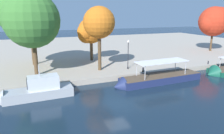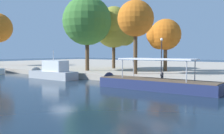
% 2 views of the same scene
% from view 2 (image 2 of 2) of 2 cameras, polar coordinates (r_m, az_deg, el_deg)
% --- Properties ---
extents(ground_plane, '(220.00, 220.00, 0.00)m').
position_cam_2_polar(ground_plane, '(28.42, -10.77, -4.39)').
color(ground_plane, '#142333').
extents(dock_promenade, '(120.00, 55.00, 0.77)m').
position_cam_2_polar(dock_promenade, '(57.59, 16.33, -0.21)').
color(dock_promenade, '#A39989').
rests_on(dock_promenade, ground_plane).
extents(motor_yacht_1, '(8.81, 2.58, 4.74)m').
position_cam_2_polar(motor_yacht_1, '(37.99, -13.37, -1.31)').
color(motor_yacht_1, '#9EA3A8').
rests_on(motor_yacht_1, ground_plane).
extents(tour_boat_2, '(13.73, 3.12, 4.15)m').
position_cam_2_polar(tour_boat_2, '(26.88, 8.11, -4.01)').
color(tour_boat_2, navy).
rests_on(tour_boat_2, ground_plane).
extents(mooring_bollard_1, '(0.31, 0.31, 0.77)m').
position_cam_2_polar(mooring_bollard_1, '(29.74, 10.93, -1.77)').
color(mooring_bollard_1, '#2D2D33').
rests_on(mooring_bollard_1, dock_promenade).
extents(lamp_post, '(0.35, 0.35, 4.72)m').
position_cam_2_polar(lamp_post, '(32.55, 10.78, 2.59)').
color(lamp_post, black).
rests_on(lamp_post, dock_promenade).
extents(tree_0, '(7.19, 7.86, 10.96)m').
position_cam_2_polar(tree_0, '(47.74, 0.74, 8.55)').
color(tree_0, '#4C3823').
rests_on(tree_0, dock_promenade).
extents(tree_1, '(5.24, 4.89, 8.21)m').
position_cam_2_polar(tree_1, '(41.99, 11.05, 6.78)').
color(tree_1, '#4C3823').
rests_on(tree_1, dock_promenade).
extents(tree_4, '(4.98, 4.98, 10.07)m').
position_cam_2_polar(tree_4, '(36.05, 5.50, 10.58)').
color(tree_4, '#4C3823').
rests_on(tree_4, dock_promenade).
extents(tree_5, '(8.49, 7.86, 11.95)m').
position_cam_2_polar(tree_5, '(42.94, -5.81, 10.05)').
color(tree_5, '#4C3823').
rests_on(tree_5, dock_promenade).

